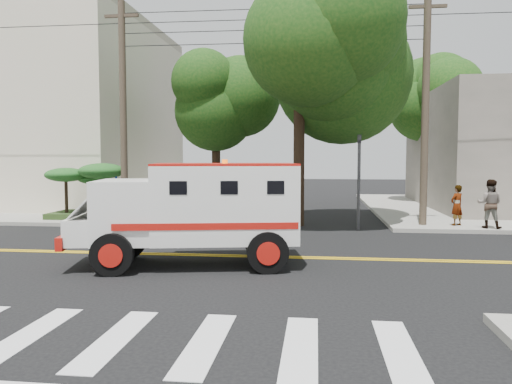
# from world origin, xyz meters

# --- Properties ---
(ground) EXTENTS (100.00, 100.00, 0.00)m
(ground) POSITION_xyz_m (0.00, 0.00, 0.00)
(ground) COLOR black
(ground) RESTS_ON ground
(sidewalk_nw) EXTENTS (17.00, 17.00, 0.15)m
(sidewalk_nw) POSITION_xyz_m (-13.50, 13.50, 0.07)
(sidewalk_nw) COLOR gray
(sidewalk_nw) RESTS_ON ground
(building_left) EXTENTS (16.00, 14.00, 10.00)m
(building_left) POSITION_xyz_m (-15.50, 15.00, 5.15)
(building_left) COLOR beige
(building_left) RESTS_ON sidewalk_nw
(utility_pole_left) EXTENTS (0.28, 0.28, 9.00)m
(utility_pole_left) POSITION_xyz_m (-5.60, 6.00, 4.50)
(utility_pole_left) COLOR #382D23
(utility_pole_left) RESTS_ON ground
(utility_pole_right) EXTENTS (0.28, 0.28, 9.00)m
(utility_pole_right) POSITION_xyz_m (6.30, 6.20, 4.50)
(utility_pole_right) COLOR #382D23
(utility_pole_right) RESTS_ON ground
(tree_main) EXTENTS (6.08, 5.70, 9.85)m
(tree_main) POSITION_xyz_m (1.94, 6.21, 7.20)
(tree_main) COLOR black
(tree_main) RESTS_ON ground
(tree_left) EXTENTS (4.48, 4.20, 7.70)m
(tree_left) POSITION_xyz_m (-2.68, 11.79, 5.73)
(tree_left) COLOR black
(tree_left) RESTS_ON ground
(tree_right) EXTENTS (4.80, 4.50, 8.20)m
(tree_right) POSITION_xyz_m (8.84, 15.77, 6.09)
(tree_right) COLOR black
(tree_right) RESTS_ON ground
(traffic_signal) EXTENTS (0.15, 0.18, 3.60)m
(traffic_signal) POSITION_xyz_m (3.80, 5.60, 2.23)
(traffic_signal) COLOR #3F3F42
(traffic_signal) RESTS_ON ground
(accessibility_sign) EXTENTS (0.45, 0.10, 2.02)m
(accessibility_sign) POSITION_xyz_m (-6.20, 6.17, 1.37)
(accessibility_sign) COLOR #3F3F42
(accessibility_sign) RESTS_ON ground
(palm_planter) EXTENTS (3.52, 2.63, 2.36)m
(palm_planter) POSITION_xyz_m (-7.44, 6.62, 1.65)
(palm_planter) COLOR #1E3314
(palm_planter) RESTS_ON sidewalk_nw
(armored_truck) EXTENTS (5.99, 3.16, 2.60)m
(armored_truck) POSITION_xyz_m (-0.82, -1.27, 1.48)
(armored_truck) COLOR silver
(armored_truck) RESTS_ON ground
(pedestrian_a) EXTENTS (0.68, 0.63, 1.55)m
(pedestrian_a) POSITION_xyz_m (7.53, 6.11, 0.93)
(pedestrian_a) COLOR gray
(pedestrian_a) RESTS_ON sidewalk_ne
(pedestrian_b) EXTENTS (1.06, 0.96, 1.80)m
(pedestrian_b) POSITION_xyz_m (8.51, 5.50, 1.05)
(pedestrian_b) COLOR gray
(pedestrian_b) RESTS_ON sidewalk_ne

